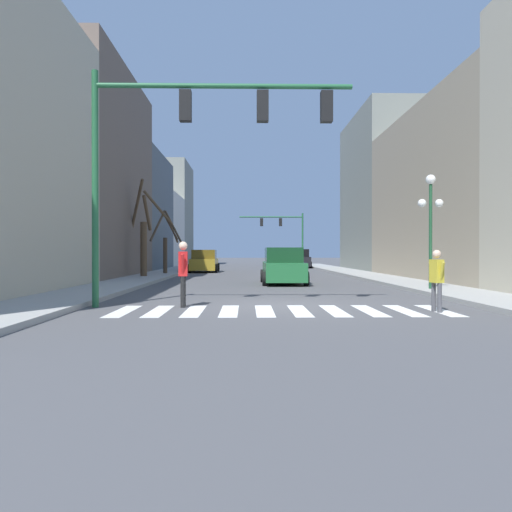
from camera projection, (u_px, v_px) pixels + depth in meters
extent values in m
plane|color=#4C4C4F|center=(279.00, 306.00, 13.99)|extent=(240.00, 240.00, 0.00)
cube|color=#9E9E99|center=(46.00, 304.00, 13.87)|extent=(2.45, 90.00, 0.15)
cube|color=#9E9E99|center=(508.00, 303.00, 14.12)|extent=(2.45, 90.00, 0.15)
cube|color=#66564C|center=(81.00, 175.00, 29.48)|extent=(6.00, 12.90, 12.12)
cube|color=#515B66|center=(128.00, 213.00, 41.18)|extent=(6.00, 10.48, 9.48)
cube|color=beige|center=(150.00, 231.00, 50.67)|extent=(6.00, 8.48, 7.31)
cube|color=gray|center=(164.00, 215.00, 59.44)|extent=(6.00, 9.10, 11.98)
cube|color=tan|center=(466.00, 195.00, 26.46)|extent=(6.00, 15.85, 9.11)
cube|color=gray|center=(391.00, 194.00, 40.21)|extent=(6.00, 11.68, 12.46)
cube|color=white|center=(123.00, 311.00, 12.68)|extent=(0.45, 2.60, 0.01)
cube|color=white|center=(159.00, 311.00, 12.69)|extent=(0.45, 2.60, 0.01)
cube|color=white|center=(194.00, 311.00, 12.71)|extent=(0.45, 2.60, 0.01)
cube|color=white|center=(229.00, 311.00, 12.73)|extent=(0.45, 2.60, 0.01)
cube|color=white|center=(265.00, 311.00, 12.74)|extent=(0.45, 2.60, 0.01)
cube|color=white|center=(300.00, 311.00, 12.76)|extent=(0.45, 2.60, 0.01)
cube|color=white|center=(335.00, 311.00, 12.78)|extent=(0.45, 2.60, 0.01)
cube|color=white|center=(369.00, 311.00, 12.80)|extent=(0.45, 2.60, 0.01)
cube|color=white|center=(404.00, 311.00, 12.81)|extent=(0.45, 2.60, 0.01)
cube|color=white|center=(439.00, 310.00, 12.83)|extent=(0.45, 2.60, 0.01)
cylinder|color=#236038|center=(95.00, 189.00, 13.56)|extent=(0.18, 0.18, 6.44)
cylinder|color=#236038|center=(224.00, 86.00, 13.60)|extent=(7.02, 0.14, 0.14)
cube|color=black|center=(186.00, 106.00, 13.59)|extent=(0.32, 0.28, 0.84)
cube|color=black|center=(263.00, 106.00, 13.63)|extent=(0.32, 0.28, 0.84)
cube|color=black|center=(327.00, 107.00, 13.66)|extent=(0.32, 0.28, 0.84)
cylinder|color=#236038|center=(303.00, 240.00, 52.74)|extent=(0.18, 0.18, 5.63)
cylinder|color=#236038|center=(271.00, 217.00, 52.66)|extent=(6.68, 0.14, 0.14)
cube|color=black|center=(281.00, 222.00, 52.68)|extent=(0.32, 0.28, 0.84)
cube|color=black|center=(262.00, 222.00, 52.64)|extent=(0.32, 0.28, 0.84)
cylinder|color=#1E4C2D|center=(431.00, 237.00, 18.45)|extent=(0.12, 0.12, 3.87)
sphere|color=white|center=(431.00, 179.00, 18.44)|extent=(0.36, 0.36, 0.36)
sphere|color=white|center=(422.00, 203.00, 18.44)|extent=(0.31, 0.31, 0.31)
sphere|color=white|center=(439.00, 203.00, 18.45)|extent=(0.31, 0.31, 0.31)
cube|color=black|center=(299.00, 261.00, 47.71)|extent=(1.73, 4.17, 0.89)
cube|color=black|center=(299.00, 253.00, 47.71)|extent=(1.59, 2.17, 0.72)
cylinder|color=black|center=(289.00, 264.00, 48.99)|extent=(0.22, 0.64, 0.64)
cylinder|color=black|center=(307.00, 264.00, 49.02)|extent=(0.22, 0.64, 0.64)
cylinder|color=black|center=(291.00, 265.00, 46.40)|extent=(0.22, 0.64, 0.64)
cylinder|color=black|center=(310.00, 265.00, 46.44)|extent=(0.22, 0.64, 0.64)
cube|color=#A38423|center=(204.00, 264.00, 37.61)|extent=(1.88, 4.29, 0.83)
cube|color=#594813|center=(204.00, 254.00, 37.60)|extent=(1.73, 2.23, 0.68)
cylinder|color=black|center=(193.00, 267.00, 38.92)|extent=(0.22, 0.64, 0.64)
cylinder|color=black|center=(218.00, 267.00, 38.96)|extent=(0.22, 0.64, 0.64)
cylinder|color=black|center=(190.00, 268.00, 36.26)|extent=(0.22, 0.64, 0.64)
cylinder|color=black|center=(216.00, 268.00, 36.30)|extent=(0.22, 0.64, 0.64)
cube|color=#236B38|center=(283.00, 271.00, 23.64)|extent=(1.82, 4.48, 0.85)
cube|color=#133A1E|center=(283.00, 255.00, 23.63)|extent=(1.67, 2.33, 0.69)
cylinder|color=black|center=(263.00, 276.00, 25.01)|extent=(0.22, 0.64, 0.64)
cylinder|color=black|center=(300.00, 276.00, 25.05)|extent=(0.22, 0.64, 0.64)
cylinder|color=black|center=(265.00, 279.00, 22.24)|extent=(0.22, 0.64, 0.64)
cylinder|color=black|center=(306.00, 279.00, 22.27)|extent=(0.22, 0.64, 0.64)
cylinder|color=black|center=(183.00, 292.00, 13.52)|extent=(0.13, 0.13, 0.85)
cylinder|color=black|center=(183.00, 291.00, 13.83)|extent=(0.13, 0.13, 0.85)
cube|color=red|center=(183.00, 264.00, 13.67)|extent=(0.26, 0.43, 0.67)
sphere|color=beige|center=(183.00, 246.00, 13.66)|extent=(0.24, 0.24, 0.24)
cylinder|color=red|center=(183.00, 266.00, 13.43)|extent=(0.11, 0.30, 0.65)
cylinder|color=red|center=(184.00, 265.00, 13.91)|extent=(0.11, 0.30, 0.65)
cylinder|color=#4C4C51|center=(440.00, 298.00, 12.37)|extent=(0.11, 0.11, 0.74)
cylinder|color=#4C4C51|center=(434.00, 297.00, 12.64)|extent=(0.11, 0.11, 0.74)
cube|color=gold|center=(437.00, 271.00, 12.50)|extent=(0.27, 0.39, 0.58)
sphere|color=beige|center=(437.00, 254.00, 12.50)|extent=(0.21, 0.21, 0.21)
cylinder|color=gold|center=(441.00, 273.00, 12.30)|extent=(0.13, 0.26, 0.56)
cylinder|color=gold|center=(432.00, 272.00, 12.70)|extent=(0.13, 0.26, 0.56)
cylinder|color=brown|center=(144.00, 249.00, 28.35)|extent=(0.37, 0.37, 3.07)
cylinder|color=brown|center=(147.00, 213.00, 28.89)|extent=(0.33, 1.28, 2.01)
cylinder|color=brown|center=(137.00, 205.00, 29.20)|extent=(1.23, 1.94, 2.94)
cylinder|color=brown|center=(158.00, 208.00, 28.72)|extent=(1.62, 0.96, 1.98)
cylinder|color=#473828|center=(165.00, 255.00, 32.12)|extent=(0.27, 0.27, 2.29)
cylinder|color=#473828|center=(172.00, 228.00, 32.52)|extent=(0.77, 0.95, 1.50)
cylinder|color=#473828|center=(173.00, 227.00, 32.05)|extent=(1.17, 0.26, 2.10)
cylinder|color=#473828|center=(172.00, 228.00, 32.83)|extent=(0.69, 1.57, 2.01)
cylinder|color=#473828|center=(158.00, 226.00, 31.46)|extent=(0.82, 1.42, 2.07)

